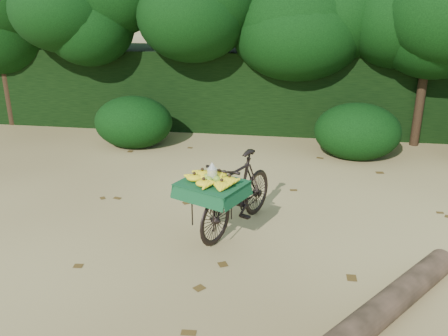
# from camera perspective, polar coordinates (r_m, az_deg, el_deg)

# --- Properties ---
(ground) EXTENTS (80.00, 80.00, 0.00)m
(ground) POSITION_cam_1_polar(r_m,az_deg,el_deg) (5.68, 4.30, -11.82)
(ground) COLOR tan
(ground) RESTS_ON ground
(vendor_bicycle) EXTENTS (1.29, 1.87, 1.05)m
(vendor_bicycle) POSITION_cam_1_polar(r_m,az_deg,el_deg) (6.28, 1.50, -2.95)
(vendor_bicycle) COLOR black
(vendor_bicycle) RESTS_ON ground
(hedge_backdrop) EXTENTS (26.00, 1.80, 1.80)m
(hedge_backdrop) POSITION_cam_1_polar(r_m,az_deg,el_deg) (11.30, 7.23, 9.41)
(hedge_backdrop) COLOR black
(hedge_backdrop) RESTS_ON ground
(tree_row) EXTENTS (14.50, 2.00, 4.00)m
(tree_row) POSITION_cam_1_polar(r_m,az_deg,el_deg) (10.39, 3.63, 14.71)
(tree_row) COLOR black
(tree_row) RESTS_ON ground
(bush_clumps) EXTENTS (8.80, 1.70, 0.90)m
(bush_clumps) POSITION_cam_1_polar(r_m,az_deg,el_deg) (9.45, 9.67, 4.31)
(bush_clumps) COLOR black
(bush_clumps) RESTS_ON ground
(leaf_litter) EXTENTS (7.00, 7.30, 0.01)m
(leaf_litter) POSITION_cam_1_polar(r_m,az_deg,el_deg) (6.24, 4.83, -8.62)
(leaf_litter) COLOR #4A3413
(leaf_litter) RESTS_ON ground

